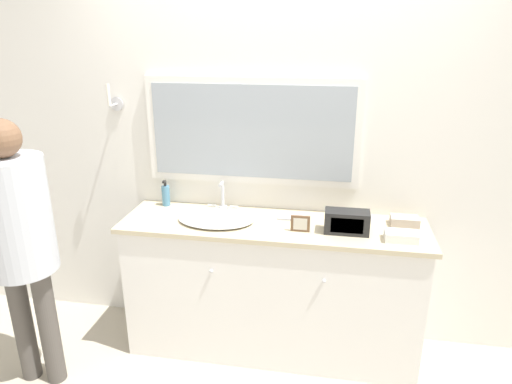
{
  "coord_description": "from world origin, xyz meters",
  "views": [
    {
      "loc": [
        0.35,
        -2.29,
        2.03
      ],
      "look_at": [
        -0.11,
        0.28,
        1.12
      ],
      "focal_mm": 32.0,
      "sensor_mm": 36.0,
      "label": 1
    }
  ],
  "objects_px": {
    "soap_bottle": "(166,195)",
    "person": "(18,229)",
    "sink_basin": "(216,218)",
    "appliance_box": "(347,222)",
    "picture_frame": "(300,224)"
  },
  "relations": [
    {
      "from": "picture_frame",
      "to": "appliance_box",
      "type": "bearing_deg",
      "value": 7.07
    },
    {
      "from": "soap_bottle",
      "to": "person",
      "type": "xyz_separation_m",
      "value": [
        -0.59,
        -0.72,
        0.02
      ]
    },
    {
      "from": "sink_basin",
      "to": "person",
      "type": "bearing_deg",
      "value": -152.66
    },
    {
      "from": "picture_frame",
      "to": "person",
      "type": "distance_m",
      "value": 1.59
    },
    {
      "from": "picture_frame",
      "to": "person",
      "type": "height_order",
      "value": "person"
    },
    {
      "from": "soap_bottle",
      "to": "appliance_box",
      "type": "relative_size",
      "value": 0.7
    },
    {
      "from": "appliance_box",
      "to": "picture_frame",
      "type": "height_order",
      "value": "appliance_box"
    },
    {
      "from": "soap_bottle",
      "to": "appliance_box",
      "type": "bearing_deg",
      "value": -11.4
    },
    {
      "from": "soap_bottle",
      "to": "appliance_box",
      "type": "height_order",
      "value": "soap_bottle"
    },
    {
      "from": "sink_basin",
      "to": "person",
      "type": "relative_size",
      "value": 0.29
    },
    {
      "from": "picture_frame",
      "to": "person",
      "type": "xyz_separation_m",
      "value": [
        -1.53,
        -0.44,
        0.04
      ]
    },
    {
      "from": "appliance_box",
      "to": "person",
      "type": "bearing_deg",
      "value": -165.18
    },
    {
      "from": "picture_frame",
      "to": "person",
      "type": "relative_size",
      "value": 0.07
    },
    {
      "from": "soap_bottle",
      "to": "picture_frame",
      "type": "distance_m",
      "value": 0.98
    },
    {
      "from": "soap_bottle",
      "to": "picture_frame",
      "type": "relative_size",
      "value": 1.59
    }
  ]
}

